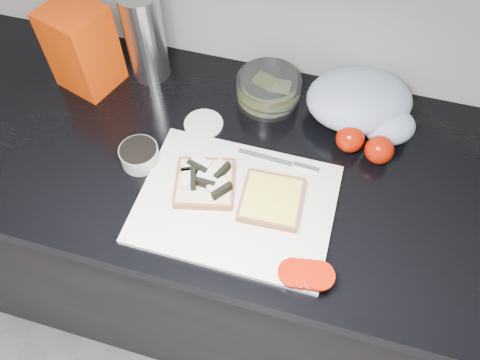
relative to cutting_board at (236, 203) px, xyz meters
name	(u,v)px	position (x,y,z in m)	size (l,w,h in m)	color
base_cabinet	(233,246)	(-0.05, 0.13, -0.48)	(3.50, 0.60, 0.86)	black
countertop	(230,159)	(-0.05, 0.13, -0.03)	(3.50, 0.64, 0.04)	black
cutting_board	(236,203)	(0.00, 0.00, 0.00)	(0.40, 0.30, 0.01)	silver
bread_left	(205,181)	(-0.08, 0.02, 0.02)	(0.15, 0.15, 0.04)	beige
bread_right	(271,200)	(0.07, 0.02, 0.01)	(0.14, 0.14, 0.02)	beige
tomato_slices	(306,274)	(0.17, -0.12, 0.02)	(0.12, 0.08, 0.02)	#9F1503
knife	(288,163)	(0.08, 0.12, 0.01)	(0.18, 0.02, 0.01)	silver
seed_tub	(139,155)	(-0.23, 0.05, 0.02)	(0.08, 0.08, 0.04)	#9B9FA0
tub_lid	(204,124)	(-0.13, 0.19, 0.00)	(0.09, 0.09, 0.01)	silver
glass_bowl	(269,89)	(-0.01, 0.31, 0.03)	(0.15, 0.15, 0.06)	silver
bread_bag	(82,48)	(-0.45, 0.26, 0.10)	(0.13, 0.12, 0.20)	red
steel_canister	(145,37)	(-0.32, 0.32, 0.11)	(0.09, 0.09, 0.22)	#A9A9AD
grocery_bag	(363,103)	(0.21, 0.31, 0.05)	(0.29, 0.26, 0.11)	#B1BCDA
whole_tomatoes	(365,144)	(0.23, 0.21, 0.03)	(0.13, 0.08, 0.06)	#9F1503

